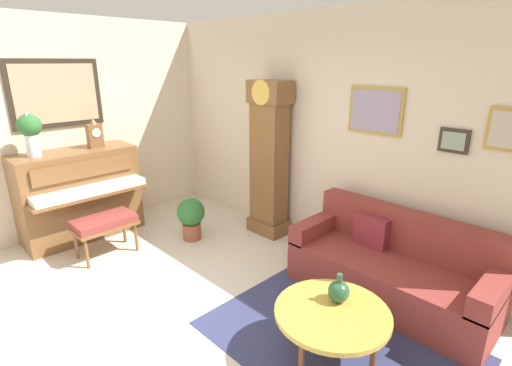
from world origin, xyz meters
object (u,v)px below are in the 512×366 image
object	(u,v)px
piano	(80,194)
coffee_table	(332,314)
potted_plant	(191,216)
piano_bench	(104,223)
flower_vase	(30,130)
green_jug	(339,291)
couch	(392,268)
mantel_clock	(95,134)
grandfather_clock	(269,164)

from	to	relation	value
piano	coffee_table	xyz separation A→B (m)	(3.61, 0.49, -0.18)
potted_plant	piano_bench	bearing A→B (deg)	-110.74
flower_vase	green_jug	world-z (taller)	flower_vase
coffee_table	flower_vase	distance (m)	3.87
couch	piano_bench	bearing A→B (deg)	-149.90
piano_bench	potted_plant	distance (m)	1.05
piano_bench	couch	distance (m)	3.25
coffee_table	potted_plant	xyz separation A→B (m)	(-2.50, 0.47, -0.09)
mantel_clock	potted_plant	world-z (taller)	mantel_clock
flower_vase	green_jug	bearing A→B (deg)	16.53
mantel_clock	green_jug	xyz separation A→B (m)	(3.56, 0.33, -0.81)
green_jug	potted_plant	size ratio (longest dim) A/B	0.43
grandfather_clock	coffee_table	world-z (taller)	grandfather_clock
piano_bench	flower_vase	distance (m)	1.37
flower_vase	couch	bearing A→B (deg)	30.02
coffee_table	green_jug	size ratio (longest dim) A/B	3.67
grandfather_clock	mantel_clock	size ratio (longest dim) A/B	5.34
grandfather_clock	flower_vase	world-z (taller)	grandfather_clock
flower_vase	green_jug	distance (m)	3.84
couch	flower_vase	xyz separation A→B (m)	(-3.54, -2.05, 1.17)
coffee_table	green_jug	xyz separation A→B (m)	(-0.04, 0.13, 0.12)
mantel_clock	green_jug	size ratio (longest dim) A/B	1.58
piano_bench	green_jug	bearing A→B (deg)	12.73
grandfather_clock	couch	xyz separation A→B (m)	(1.88, -0.22, -0.65)
piano_bench	potted_plant	world-z (taller)	potted_plant
grandfather_clock	potted_plant	bearing A→B (deg)	-122.42
coffee_table	piano_bench	bearing A→B (deg)	-170.01
piano_bench	coffee_table	distance (m)	2.92
coffee_table	flower_vase	xyz separation A→B (m)	(-3.61, -0.92, 1.07)
piano_bench	couch	bearing A→B (deg)	30.10
green_jug	potted_plant	xyz separation A→B (m)	(-2.46, 0.34, -0.21)
mantel_clock	piano_bench	bearing A→B (deg)	-22.92
piano	flower_vase	xyz separation A→B (m)	(0.00, -0.44, 0.89)
green_jug	piano	bearing A→B (deg)	-170.13
coffee_table	mantel_clock	bearing A→B (deg)	-176.89
couch	potted_plant	world-z (taller)	couch
couch	mantel_clock	size ratio (longest dim) A/B	5.00
grandfather_clock	couch	size ratio (longest dim) A/B	1.07
piano	coffee_table	distance (m)	3.64
coffee_table	grandfather_clock	bearing A→B (deg)	145.37
piano	potted_plant	bearing A→B (deg)	40.93
piano	flower_vase	bearing A→B (deg)	-89.86
grandfather_clock	potted_plant	xyz separation A→B (m)	(-0.56, -0.87, -0.64)
coffee_table	potted_plant	distance (m)	2.55
couch	flower_vase	world-z (taller)	flower_vase
grandfather_clock	flower_vase	distance (m)	2.86
potted_plant	coffee_table	bearing A→B (deg)	-10.65
couch	green_jug	bearing A→B (deg)	-88.51
piano	coffee_table	bearing A→B (deg)	7.68
piano_bench	flower_vase	world-z (taller)	flower_vase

